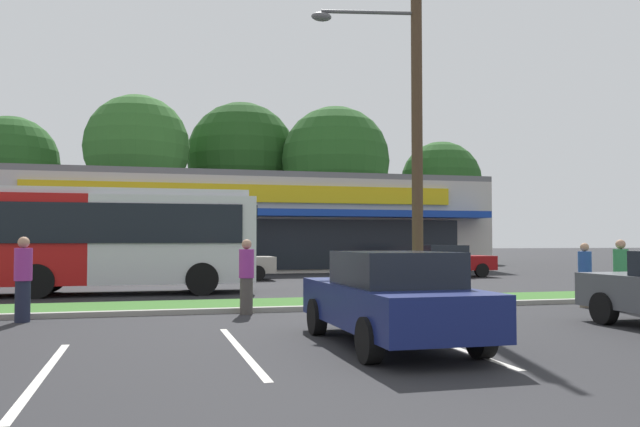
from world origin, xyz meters
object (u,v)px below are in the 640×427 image
Objects in this scene: car_4 at (446,261)px; pedestrian_mid at (585,275)px; city_bus at (73,237)px; car_0 at (391,298)px; pedestrian_near_bench at (621,275)px; utility_pole at (412,88)px; pedestrian_by_pole at (23,279)px; pedestrian_far at (246,277)px; car_3 at (224,262)px.

pedestrian_mid is at bearing -101.19° from car_4.
car_0 is (5.97, -11.66, -1.00)m from city_bus.
pedestrian_near_bench reaches higher than pedestrian_mid.
utility_pole is at bearing -28.18° from city_bus.
pedestrian_near_bench is at bearing -176.11° from pedestrian_by_pole.
car_0 is 2.62× the size of pedestrian_by_pole.
utility_pole reaches higher than pedestrian_near_bench.
city_bus is at bearing -82.11° from pedestrian_by_pole.
pedestrian_by_pole is (-15.73, -13.00, 0.13)m from car_4.
utility_pole is 11.20m from city_bus.
pedestrian_mid is at bearing -28.72° from city_bus.
pedestrian_mid is (12.82, -7.29, -0.95)m from city_bus.
pedestrian_near_bench is 8.80m from pedestrian_far.
pedestrian_by_pole is 1.09× the size of pedestrian_mid.
city_bus reaches higher than pedestrian_near_bench.
utility_pole is at bearing -16.45° from pedestrian_near_bench.
pedestrian_mid is at bearing -171.69° from pedestrian_by_pole.
car_3 is 16.45m from pedestrian_near_bench.
pedestrian_near_bench reaches higher than car_4.
car_0 is at bearing -61.99° from city_bus.
utility_pole is 2.63× the size of car_4.
car_3 is (5.36, 6.22, -1.02)m from city_bus.
city_bus is 2.42× the size of car_0.
city_bus is at bearing -93.73° from pedestrian_far.
pedestrian_by_pole is (-6.23, 4.77, 0.12)m from car_0.
pedestrian_mid is (-2.65, -13.40, 0.06)m from car_4.
city_bus reaches higher than pedestrian_far.
pedestrian_near_bench is at bearing -64.75° from car_0.
pedestrian_by_pole is at bearing -107.34° from pedestrian_mid.
city_bus is at bearing -135.22° from pedestrian_mid.
pedestrian_by_pole reaches higher than pedestrian_far.
utility_pole is 13.82m from car_4.
car_0 reaches higher than car_3.
pedestrian_far is at bearing 12.23° from pedestrian_near_bench.
car_4 is at bearing 179.37° from car_3.
car_4 reaches higher than car_3.
city_bus is at bearing -9.26° from pedestrian_near_bench.
city_bus is 6.55× the size of pedestrian_near_bench.
pedestrian_mid reaches higher than car_4.
pedestrian_by_pole is (-0.26, -6.89, -0.88)m from city_bus.
car_3 is 10.11m from car_4.
car_0 is at bearing 152.62° from pedestrian_by_pole.
pedestrian_by_pole reaches higher than pedestrian_near_bench.
city_bus reaches higher than pedestrian_mid.
car_0 is 8.13m from pedestrian_mid.
city_bus is 15.49m from pedestrian_near_bench.
car_4 is at bearing -76.26° from pedestrian_near_bench.
car_3 is 2.60× the size of pedestrian_mid.
utility_pole is at bearing -25.59° from car_0.
utility_pole reaches higher than pedestrian_mid.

